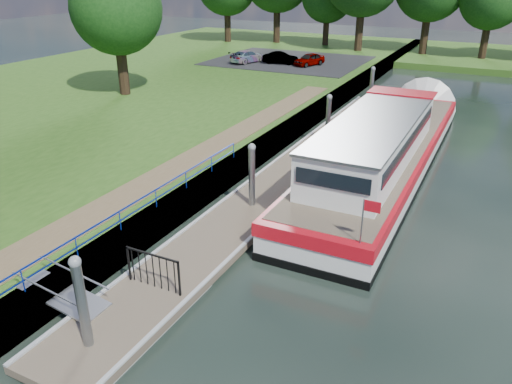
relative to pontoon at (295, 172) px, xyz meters
The scene contains 15 objects.
ground 13.00m from the pontoon, 90.00° to the right, with size 160.00×160.00×0.00m, color black.
riverbank 18.11m from the pontoon, behind, with size 32.00×90.00×0.78m, color #294F16.
bank_edge 3.25m from the pontoon, 141.89° to the left, with size 1.10×90.00×0.78m, color #473D2D.
footpath 6.69m from the pontoon, 131.35° to the right, with size 1.60×40.00×0.05m, color brown.
carpark 27.32m from the pontoon, 113.75° to the left, with size 14.00×12.00×0.06m, color black.
blue_fence 10.43m from the pontoon, 105.38° to the right, with size 0.04×18.04×0.72m.
pontoon is the anchor object (origin of this frame).
mooring_piles 1.10m from the pontoon, ahead, with size 0.30×27.30×3.55m.
gangway 12.64m from the pontoon, 98.42° to the right, with size 2.58×1.00×0.92m.
gate_panel 10.84m from the pontoon, 90.00° to the right, with size 1.85×0.05×1.15m.
barge 4.64m from the pontoon, 37.75° to the left, with size 4.36×21.15×4.78m.
bank_tree_a 18.78m from the pontoon, 156.11° to the left, with size 6.12×6.12×9.72m.
car_a 24.64m from the pontoon, 109.56° to the left, with size 1.30×3.22×1.10m, color #999999.
car_b 25.35m from the pontoon, 115.64° to the left, with size 1.13×3.23×1.06m, color #999999.
car_c 26.25m from the pontoon, 122.35° to the left, with size 1.57×3.85×1.12m, color #999999.
Camera 1 is at (8.14, -7.41, 8.99)m, focal length 35.00 mm.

